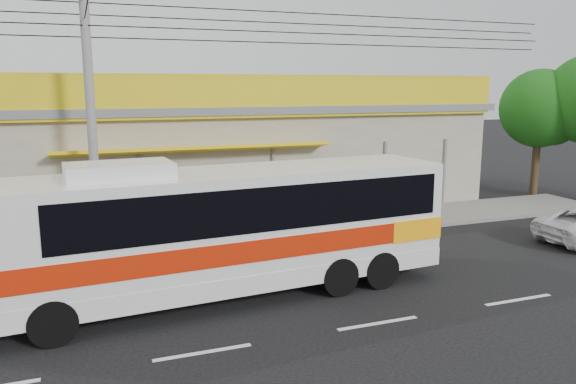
# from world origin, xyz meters

# --- Properties ---
(ground) EXTENTS (120.00, 120.00, 0.00)m
(ground) POSITION_xyz_m (0.00, 0.00, 0.00)
(ground) COLOR black
(ground) RESTS_ON ground
(sidewalk) EXTENTS (30.00, 3.20, 0.15)m
(sidewalk) POSITION_xyz_m (0.00, 6.00, 0.07)
(sidewalk) COLOR slate
(sidewalk) RESTS_ON ground
(lane_markings) EXTENTS (50.00, 0.12, 0.01)m
(lane_markings) POSITION_xyz_m (0.00, -2.50, 0.00)
(lane_markings) COLOR silver
(lane_markings) RESTS_ON ground
(storefront_building) EXTENTS (22.60, 9.20, 5.70)m
(storefront_building) POSITION_xyz_m (-0.01, 11.54, 2.30)
(storefront_building) COLOR gray
(storefront_building) RESTS_ON ground
(coach_bus) EXTENTS (11.77, 3.31, 3.58)m
(coach_bus) POSITION_xyz_m (-2.66, 0.30, 1.92)
(coach_bus) COLOR silver
(coach_bus) RESTS_ON ground
(motorbike_red) EXTENTS (1.75, 0.78, 0.89)m
(motorbike_red) POSITION_xyz_m (-7.84, 5.17, 0.59)
(motorbike_red) COLOR maroon
(motorbike_red) RESTS_ON sidewalk
(motorbike_dark) EXTENTS (2.06, 0.85, 1.20)m
(motorbike_dark) POSITION_xyz_m (-5.86, 6.35, 0.75)
(motorbike_dark) COLOR black
(motorbike_dark) RESTS_ON sidewalk
(utility_pole) EXTENTS (34.00, 14.00, 8.80)m
(utility_pole) POSITION_xyz_m (-5.64, 5.40, 7.26)
(utility_pole) COLOR slate
(utility_pole) RESTS_ON ground
(tree_far) EXTENTS (3.66, 3.66, 6.07)m
(tree_far) POSITION_xyz_m (14.46, 7.71, 4.11)
(tree_far) COLOR black
(tree_far) RESTS_ON ground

